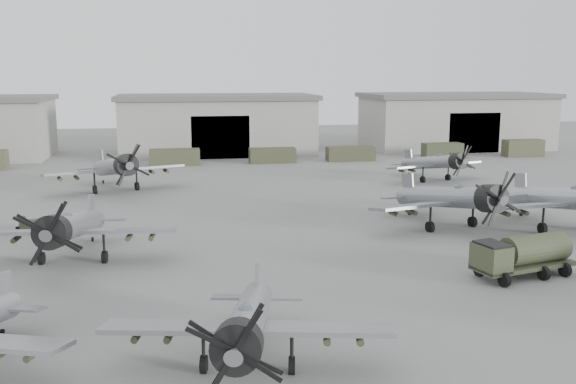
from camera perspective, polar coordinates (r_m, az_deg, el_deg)
name	(u,v)px	position (r m, az deg, el deg)	size (l,w,h in m)	color
ground	(297,284)	(37.00, 0.81, -8.20)	(220.00, 220.00, 0.00)	slate
hangar_center	(217,124)	(96.86, -6.35, 6.04)	(29.00, 14.80, 8.70)	#98978E
hangar_right	(455,120)	(106.51, 14.62, 6.17)	(29.00, 14.80, 8.70)	#98978E
support_truck_3	(175,157)	(85.06, -10.04, 3.08)	(6.47, 2.20, 2.11)	#40422B
support_truck_4	(272,155)	(86.10, -1.40, 3.28)	(6.18, 2.20, 1.97)	#3C3D28
support_truck_5	(350,154)	(88.44, 5.58, 3.42)	(6.57, 2.20, 1.96)	#3C3E28
support_truck_6	(442,151)	(92.98, 13.55, 3.59)	(5.51, 2.20, 2.16)	#393D28
support_truck_7	(523,148)	(98.61, 20.16, 3.70)	(5.64, 2.20, 2.43)	#45472E
aircraft_near_1	(247,324)	(25.92, -3.68, -11.59)	(11.85, 10.67, 4.71)	gray
aircraft_mid_1	(71,228)	(42.40, -18.76, -3.01)	(13.08, 11.77, 5.20)	gray
aircraft_mid_2	(454,198)	(50.56, 14.54, -0.55)	(13.57, 12.21, 5.40)	gray
aircraft_mid_3	(570,200)	(52.55, 23.77, -0.63)	(13.90, 12.50, 5.54)	#94979C
aircraft_far_0	(116,167)	(66.76, -15.07, 2.15)	(14.03, 12.63, 5.62)	gray
aircraft_far_1	(437,163)	(72.74, 13.09, 2.56)	(11.69, 10.53, 4.66)	gray
fuel_tanker	(523,253)	(40.41, 20.16, -5.13)	(6.74, 3.97, 2.48)	#373E28
tug_trailer	(48,224)	(52.74, -20.54, -2.67)	(5.92, 2.60, 1.18)	#343A26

